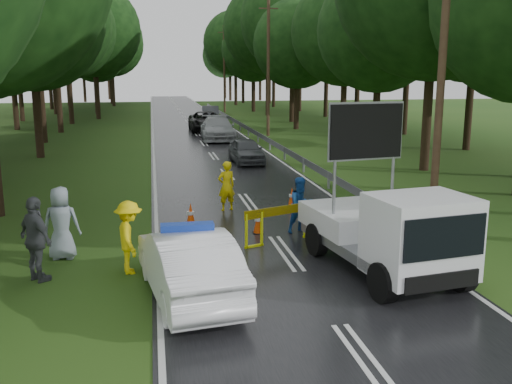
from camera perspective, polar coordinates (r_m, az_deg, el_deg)
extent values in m
plane|color=#254C15|center=(15.24, 2.97, -6.14)|extent=(160.00, 160.00, 0.00)
cube|color=black|center=(44.48, -5.93, 5.79)|extent=(7.00, 140.00, 0.02)
cylinder|color=gray|center=(16.36, 15.74, -4.03)|extent=(0.12, 0.12, 0.70)
cube|color=gray|center=(44.85, -1.19, 6.60)|extent=(0.05, 60.00, 0.30)
cylinder|color=#442B1F|center=(18.23, 18.13, 12.23)|extent=(0.24, 0.24, 10.00)
cylinder|color=#442B1F|center=(42.96, 1.24, 12.30)|extent=(0.24, 0.24, 10.00)
cube|color=#442B1F|center=(43.19, 1.26, 17.89)|extent=(1.40, 0.08, 0.08)
cylinder|color=#442B1F|center=(68.64, -3.19, 12.15)|extent=(0.24, 0.24, 10.00)
cube|color=#442B1F|center=(68.78, -3.23, 15.65)|extent=(1.40, 0.08, 0.08)
imported|color=white|center=(12.22, -6.79, -7.19)|extent=(2.23, 4.67, 1.48)
cube|color=#1938A5|center=(11.98, -6.89, -3.52)|extent=(1.14, 0.47, 0.15)
cube|color=gray|center=(14.38, 11.72, -5.14)|extent=(2.67, 4.57, 0.26)
cube|color=white|center=(15.13, 9.83, -2.59)|extent=(2.50, 2.76, 0.57)
cube|color=white|center=(12.69, 16.07, -4.28)|extent=(2.28, 1.93, 1.75)
cube|color=black|center=(11.98, 18.41, -4.36)|extent=(1.89, 0.32, 0.87)
cube|color=black|center=(14.37, 10.94, 5.99)|extent=(1.95, 0.41, 1.34)
cylinder|color=black|center=(12.28, 12.59, -8.84)|extent=(0.41, 0.90, 0.86)
cylinder|color=black|center=(13.35, 19.85, -7.56)|extent=(0.41, 0.90, 0.86)
cylinder|color=black|center=(15.02, 6.09, -4.74)|extent=(0.41, 0.90, 0.86)
cylinder|color=black|center=(15.92, 12.51, -4.01)|extent=(0.41, 0.90, 0.86)
cube|color=#F2FF0D|center=(15.43, -0.98, -3.98)|extent=(0.08, 0.08, 0.99)
cube|color=#F2FF0D|center=(15.68, 0.57, -3.72)|extent=(0.08, 0.08, 0.99)
cube|color=#F2FF0D|center=(16.49, 4.92, -2.98)|extent=(0.08, 0.08, 0.99)
cube|color=#F2FF0D|center=(16.79, 6.27, -2.74)|extent=(0.08, 0.08, 0.99)
cube|color=#F2CC00|center=(15.96, 2.82, -1.80)|extent=(2.40, 0.99, 0.25)
imported|color=yellow|center=(19.64, -2.97, 0.59)|extent=(0.73, 0.58, 1.74)
imported|color=#194FA6|center=(16.97, 4.53, -1.32)|extent=(0.97, 0.85, 1.69)
imported|color=yellow|center=(13.88, -12.57, -4.45)|extent=(0.82, 1.22, 1.76)
imported|color=#3D4044|center=(13.91, -21.13, -4.44)|extent=(1.13, 1.20, 1.99)
imported|color=gray|center=(15.35, -18.89, -2.97)|extent=(0.99, 0.70, 1.90)
imported|color=#43464B|center=(30.07, -0.98, 4.15)|extent=(1.64, 3.85, 1.30)
imported|color=#9DA0A5|center=(40.51, -3.87, 6.37)|extent=(2.52, 5.68, 1.62)
imported|color=black|center=(46.43, -4.97, 7.04)|extent=(2.65, 5.72, 1.59)
imported|color=#44464C|center=(55.38, -4.57, 7.78)|extent=(1.99, 4.66, 1.49)
cube|color=black|center=(12.57, -8.08, -10.19)|extent=(0.38, 0.38, 0.03)
cone|color=#F14707|center=(12.43, -8.13, -8.52)|extent=(0.31, 0.31, 0.77)
cube|color=black|center=(17.04, 0.21, -4.11)|extent=(0.34, 0.34, 0.03)
cone|color=#F14707|center=(16.94, 0.21, -2.96)|extent=(0.28, 0.28, 0.70)
cube|color=black|center=(20.24, 3.60, -1.54)|extent=(0.35, 0.35, 0.03)
cone|color=#F14707|center=(20.16, 3.62, -0.53)|extent=(0.29, 0.29, 0.72)
cube|color=black|center=(17.77, -6.52, -3.51)|extent=(0.37, 0.37, 0.03)
cone|color=#F14707|center=(17.67, -6.55, -2.30)|extent=(0.31, 0.31, 0.76)
cube|color=black|center=(18.57, 11.77, -3.01)|extent=(0.38, 0.38, 0.03)
cone|color=#F14707|center=(18.48, 11.82, -1.82)|extent=(0.31, 0.31, 0.78)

